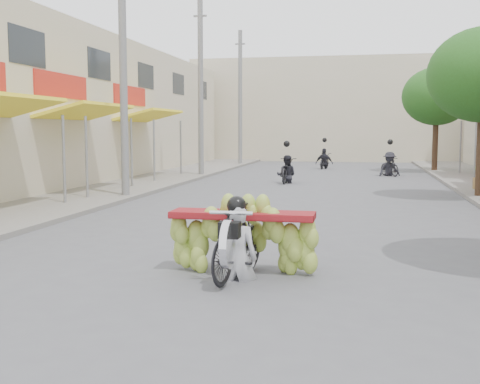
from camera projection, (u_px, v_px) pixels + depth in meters
name	position (u px, v px, depth m)	size (l,w,h in m)	color
ground	(173.00, 345.00, 6.01)	(120.00, 120.00, 0.00)	#535358
sidewalk_left	(116.00, 187.00, 22.02)	(4.00, 60.00, 0.12)	slate
far_building	(337.00, 111.00, 42.69)	(20.00, 6.00, 7.00)	beige
utility_pole_mid	(123.00, 68.00, 18.36)	(0.60, 0.24, 8.00)	slate
utility_pole_far	(201.00, 88.00, 27.14)	(0.60, 0.24, 8.00)	slate
utility_pole_back	(240.00, 98.00, 35.91)	(0.60, 0.24, 8.00)	slate
street_tree_far	(437.00, 97.00, 29.89)	(3.40, 3.40, 5.25)	#3A2719
banana_motorbike	(239.00, 230.00, 8.78)	(2.20, 1.94, 2.01)	black
bg_motorbike_a	(286.00, 165.00, 24.17)	(0.81, 1.77, 1.95)	black
bg_motorbike_b	(390.00, 157.00, 27.79)	(1.19, 1.54, 1.95)	black
bg_motorbike_c	(324.00, 154.00, 32.98)	(1.05, 1.59, 1.95)	black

